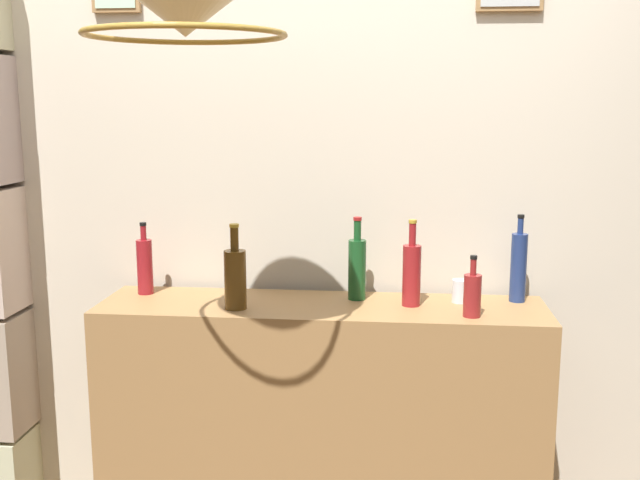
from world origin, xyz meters
The scene contains 10 objects.
panelled_rear_partition centered at (0.00, 1.10, 1.39)m, with size 3.68×0.15×2.62m.
bar_shelf_unit centered at (0.00, 0.82, 0.57)m, with size 1.64×0.41×1.13m, color #9E7547.
liquor_bottle_vermouth centered at (0.33, 0.84, 1.25)m, with size 0.07×0.07×0.32m.
liquor_bottle_brandy centered at (-0.69, 0.91, 1.24)m, with size 0.06×0.06×0.28m.
liquor_bottle_rum centered at (-0.30, 0.73, 1.25)m, with size 0.08×0.08×0.31m.
liquor_bottle_whiskey centered at (0.13, 0.90, 1.25)m, with size 0.07×0.07×0.31m.
liquor_bottle_rye centered at (0.72, 0.93, 1.27)m, with size 0.06×0.06×0.33m.
liquor_bottle_gin centered at (0.53, 0.71, 1.21)m, with size 0.06×0.06×0.22m.
glass_tumbler_rocks centered at (0.51, 0.90, 1.17)m, with size 0.06×0.06×0.09m.
pendant_lamp centered at (-0.31, 0.20, 2.13)m, with size 0.55×0.55×0.62m.
Camera 1 is at (0.26, -1.84, 1.87)m, focal length 42.20 mm.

